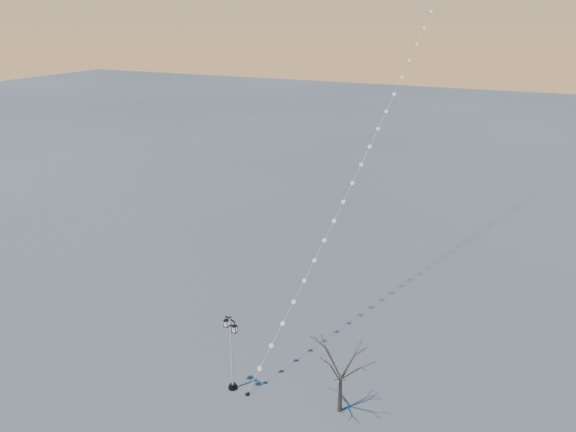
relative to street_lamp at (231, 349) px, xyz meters
The scene contains 4 objects.
ground 3.02m from the street_lamp, ahead, with size 300.00×300.00×0.00m, color #484A49.
street_lamp is the anchor object (origin of this frame).
bare_tree 6.55m from the street_lamp, ahead, with size 2.55×2.55×4.22m.
kite_train 27.30m from the street_lamp, 77.44° to the left, with size 7.60×42.30×40.16m.
Camera 1 is at (13.68, -23.98, 21.29)m, focal length 35.14 mm.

